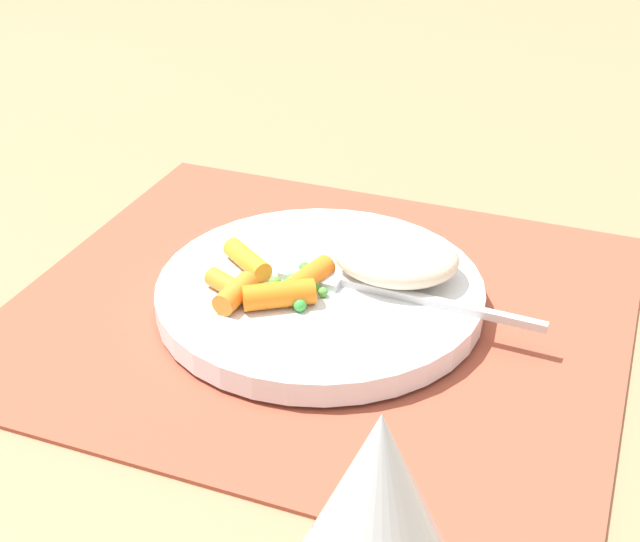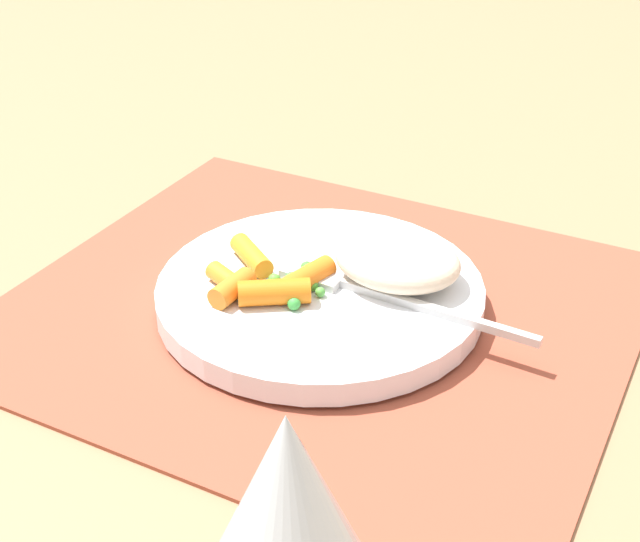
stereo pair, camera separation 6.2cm
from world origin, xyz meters
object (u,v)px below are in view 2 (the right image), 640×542
Objects in this scene: rice_mound at (397,260)px; fork at (376,297)px; plate at (320,293)px; wine_glass at (288,515)px; carrot_portion at (264,280)px.

rice_mound is 0.03m from fork.
plate is 0.31m from wine_glass.
plate is 0.06m from rice_mound.
wine_glass is at bearing 115.15° from plate.
plate is 0.04m from carrot_portion.
fork is (-0.08, -0.02, -0.01)m from carrot_portion.
fork is 1.25× the size of wine_glass.
rice_mound reaches higher than plate.
rice_mound reaches higher than carrot_portion.
wine_glass is at bearing 105.05° from rice_mound.
plate is 1.23× the size of fork.
wine_glass reaches higher than rice_mound.
plate is at bearing -139.41° from carrot_portion.
rice_mound is 1.02× the size of carrot_portion.
rice_mound is at bearing -147.76° from plate.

